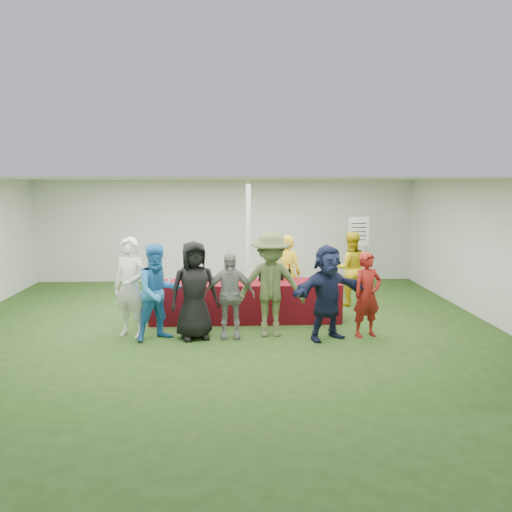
{
  "coord_description": "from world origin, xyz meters",
  "views": [
    {
      "loc": [
        0.15,
        -9.26,
        2.65
      ],
      "look_at": [
        0.61,
        0.07,
        1.25
      ],
      "focal_mm": 35.0,
      "sensor_mm": 36.0,
      "label": 1
    }
  ],
  "objects_px": {
    "staff_back": "(350,269)",
    "customer_6": "(367,295)",
    "staff_pourer": "(287,273)",
    "customer_4": "(271,284)",
    "customer_2": "(194,290)",
    "serving_table": "(246,301)",
    "customer_0": "(131,287)",
    "customer_3": "(229,295)",
    "customer_1": "(158,292)",
    "dump_bucket": "(330,279)",
    "customer_5": "(327,292)",
    "wine_list_sign": "(358,237)"
  },
  "relations": [
    {
      "from": "dump_bucket",
      "to": "customer_0",
      "type": "bearing_deg",
      "value": -168.98
    },
    {
      "from": "serving_table",
      "to": "customer_0",
      "type": "xyz_separation_m",
      "value": [
        -1.99,
        -0.92,
        0.49
      ]
    },
    {
      "from": "dump_bucket",
      "to": "customer_6",
      "type": "bearing_deg",
      "value": -62.21
    },
    {
      "from": "staff_back",
      "to": "customer_2",
      "type": "xyz_separation_m",
      "value": [
        -3.17,
        -2.18,
        0.04
      ]
    },
    {
      "from": "staff_pourer",
      "to": "customer_3",
      "type": "bearing_deg",
      "value": 74.57
    },
    {
      "from": "staff_pourer",
      "to": "customer_1",
      "type": "distance_m",
      "value": 2.95
    },
    {
      "from": "customer_1",
      "to": "customer_6",
      "type": "relative_size",
      "value": 1.11
    },
    {
      "from": "customer_6",
      "to": "dump_bucket",
      "type": "bearing_deg",
      "value": 99.19
    },
    {
      "from": "customer_1",
      "to": "customer_2",
      "type": "bearing_deg",
      "value": -26.71
    },
    {
      "from": "serving_table",
      "to": "staff_pourer",
      "type": "xyz_separation_m",
      "value": [
        0.87,
        0.68,
        0.41
      ]
    },
    {
      "from": "serving_table",
      "to": "customer_2",
      "type": "relative_size",
      "value": 2.15
    },
    {
      "from": "customer_4",
      "to": "customer_6",
      "type": "xyz_separation_m",
      "value": [
        1.64,
        -0.11,
        -0.17
      ]
    },
    {
      "from": "customer_0",
      "to": "customer_4",
      "type": "relative_size",
      "value": 0.95
    },
    {
      "from": "serving_table",
      "to": "customer_4",
      "type": "distance_m",
      "value": 1.2
    },
    {
      "from": "staff_back",
      "to": "customer_3",
      "type": "height_order",
      "value": "staff_back"
    },
    {
      "from": "customer_1",
      "to": "customer_5",
      "type": "xyz_separation_m",
      "value": [
        2.83,
        -0.12,
        -0.01
      ]
    },
    {
      "from": "customer_1",
      "to": "customer_0",
      "type": "bearing_deg",
      "value": 130.22
    },
    {
      "from": "wine_list_sign",
      "to": "staff_pourer",
      "type": "bearing_deg",
      "value": -136.32
    },
    {
      "from": "customer_1",
      "to": "staff_back",
      "type": "bearing_deg",
      "value": 1.14
    },
    {
      "from": "wine_list_sign",
      "to": "customer_0",
      "type": "distance_m",
      "value": 5.93
    },
    {
      "from": "dump_bucket",
      "to": "customer_2",
      "type": "xyz_separation_m",
      "value": [
        -2.48,
        -0.86,
        -0.0
      ]
    },
    {
      "from": "customer_0",
      "to": "customer_4",
      "type": "distance_m",
      "value": 2.4
    },
    {
      "from": "staff_pourer",
      "to": "customer_2",
      "type": "relative_size",
      "value": 0.94
    },
    {
      "from": "staff_back",
      "to": "customer_6",
      "type": "xyz_separation_m",
      "value": [
        -0.23,
        -2.2,
        -0.07
      ]
    },
    {
      "from": "customer_4",
      "to": "customer_6",
      "type": "height_order",
      "value": "customer_4"
    },
    {
      "from": "serving_table",
      "to": "staff_back",
      "type": "relative_size",
      "value": 2.26
    },
    {
      "from": "staff_pourer",
      "to": "customer_4",
      "type": "bearing_deg",
      "value": 93.16
    },
    {
      "from": "wine_list_sign",
      "to": "customer_4",
      "type": "relative_size",
      "value": 1.0
    },
    {
      "from": "customer_2",
      "to": "customer_6",
      "type": "height_order",
      "value": "customer_2"
    },
    {
      "from": "customer_0",
      "to": "customer_6",
      "type": "distance_m",
      "value": 4.04
    },
    {
      "from": "dump_bucket",
      "to": "staff_pourer",
      "type": "bearing_deg",
      "value": 128.67
    },
    {
      "from": "serving_table",
      "to": "customer_5",
      "type": "height_order",
      "value": "customer_5"
    },
    {
      "from": "customer_3",
      "to": "customer_6",
      "type": "bearing_deg",
      "value": -1.05
    },
    {
      "from": "serving_table",
      "to": "customer_1",
      "type": "xyz_separation_m",
      "value": [
        -1.49,
        -1.1,
        0.44
      ]
    },
    {
      "from": "dump_bucket",
      "to": "customer_5",
      "type": "height_order",
      "value": "customer_5"
    },
    {
      "from": "dump_bucket",
      "to": "staff_back",
      "type": "relative_size",
      "value": 0.15
    },
    {
      "from": "staff_pourer",
      "to": "customer_6",
      "type": "distance_m",
      "value": 2.14
    },
    {
      "from": "staff_back",
      "to": "customer_4",
      "type": "bearing_deg",
      "value": 45.98
    },
    {
      "from": "customer_0",
      "to": "customer_2",
      "type": "relative_size",
      "value": 1.03
    },
    {
      "from": "staff_back",
      "to": "customer_1",
      "type": "xyz_separation_m",
      "value": [
        -3.77,
        -2.2,
        0.02
      ]
    },
    {
      "from": "wine_list_sign",
      "to": "customer_6",
      "type": "bearing_deg",
      "value": -101.78
    },
    {
      "from": "staff_back",
      "to": "customer_3",
      "type": "distance_m",
      "value": 3.37
    },
    {
      "from": "customer_1",
      "to": "customer_5",
      "type": "height_order",
      "value": "customer_1"
    },
    {
      "from": "customer_2",
      "to": "customer_3",
      "type": "bearing_deg",
      "value": -14.68
    },
    {
      "from": "dump_bucket",
      "to": "customer_0",
      "type": "relative_size",
      "value": 0.14
    },
    {
      "from": "customer_2",
      "to": "customer_1",
      "type": "bearing_deg",
      "value": 166.25
    },
    {
      "from": "customer_0",
      "to": "serving_table",
      "type": "bearing_deg",
      "value": 46.79
    },
    {
      "from": "dump_bucket",
      "to": "wine_list_sign",
      "type": "xyz_separation_m",
      "value": [
        1.22,
        2.76,
        0.48
      ]
    },
    {
      "from": "staff_pourer",
      "to": "dump_bucket",
      "type": "bearing_deg",
      "value": 147.13
    },
    {
      "from": "customer_2",
      "to": "dump_bucket",
      "type": "bearing_deg",
      "value": 2.87
    }
  ]
}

